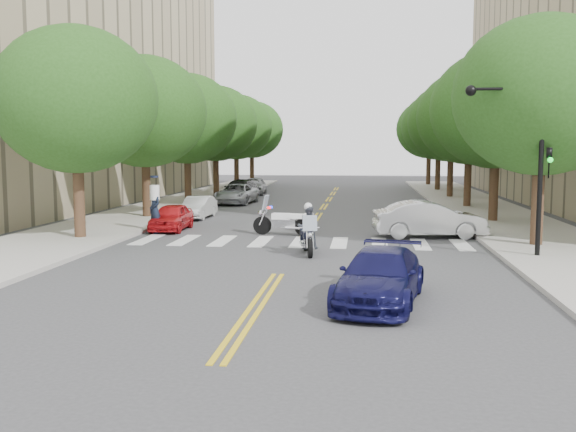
% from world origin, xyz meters
% --- Properties ---
extents(ground, '(140.00, 140.00, 0.00)m').
position_xyz_m(ground, '(0.00, 0.00, 0.00)').
color(ground, '#38383A').
rests_on(ground, ground).
extents(sidewalk_left, '(5.00, 60.00, 0.15)m').
position_xyz_m(sidewalk_left, '(-9.50, 22.00, 0.07)').
color(sidewalk_left, '#9E9991').
rests_on(sidewalk_left, ground).
extents(sidewalk_right, '(5.00, 60.00, 0.15)m').
position_xyz_m(sidewalk_right, '(9.50, 22.00, 0.07)').
color(sidewalk_right, '#9E9991').
rests_on(sidewalk_right, ground).
extents(tree_l_0, '(6.40, 6.40, 8.45)m').
position_xyz_m(tree_l_0, '(-8.80, 6.00, 5.55)').
color(tree_l_0, '#382316').
rests_on(tree_l_0, ground).
extents(tree_l_1, '(6.40, 6.40, 8.45)m').
position_xyz_m(tree_l_1, '(-8.80, 14.00, 5.55)').
color(tree_l_1, '#382316').
rests_on(tree_l_1, ground).
extents(tree_l_2, '(6.40, 6.40, 8.45)m').
position_xyz_m(tree_l_2, '(-8.80, 22.00, 5.55)').
color(tree_l_2, '#382316').
rests_on(tree_l_2, ground).
extents(tree_l_3, '(6.40, 6.40, 8.45)m').
position_xyz_m(tree_l_3, '(-8.80, 30.00, 5.55)').
color(tree_l_3, '#382316').
rests_on(tree_l_3, ground).
extents(tree_l_4, '(6.40, 6.40, 8.45)m').
position_xyz_m(tree_l_4, '(-8.80, 38.00, 5.55)').
color(tree_l_4, '#382316').
rests_on(tree_l_4, ground).
extents(tree_l_5, '(6.40, 6.40, 8.45)m').
position_xyz_m(tree_l_5, '(-8.80, 46.00, 5.55)').
color(tree_l_5, '#382316').
rests_on(tree_l_5, ground).
extents(tree_r_0, '(6.40, 6.40, 8.45)m').
position_xyz_m(tree_r_0, '(8.80, 6.00, 5.55)').
color(tree_r_0, '#382316').
rests_on(tree_r_0, ground).
extents(tree_r_1, '(6.40, 6.40, 8.45)m').
position_xyz_m(tree_r_1, '(8.80, 14.00, 5.55)').
color(tree_r_1, '#382316').
rests_on(tree_r_1, ground).
extents(tree_r_2, '(6.40, 6.40, 8.45)m').
position_xyz_m(tree_r_2, '(8.80, 22.00, 5.55)').
color(tree_r_2, '#382316').
rests_on(tree_r_2, ground).
extents(tree_r_3, '(6.40, 6.40, 8.45)m').
position_xyz_m(tree_r_3, '(8.80, 30.00, 5.55)').
color(tree_r_3, '#382316').
rests_on(tree_r_3, ground).
extents(tree_r_4, '(6.40, 6.40, 8.45)m').
position_xyz_m(tree_r_4, '(8.80, 38.00, 5.55)').
color(tree_r_4, '#382316').
rests_on(tree_r_4, ground).
extents(tree_r_5, '(6.40, 6.40, 8.45)m').
position_xyz_m(tree_r_5, '(8.80, 46.00, 5.55)').
color(tree_r_5, '#382316').
rests_on(tree_r_5, ground).
extents(traffic_signal_pole, '(2.82, 0.42, 6.00)m').
position_xyz_m(traffic_signal_pole, '(7.72, 3.50, 3.72)').
color(traffic_signal_pole, black).
rests_on(traffic_signal_pole, ground).
extents(motorcycle_police, '(0.83, 2.21, 1.80)m').
position_xyz_m(motorcycle_police, '(0.54, 3.81, 0.80)').
color(motorcycle_police, black).
rests_on(motorcycle_police, ground).
extents(motorcycle_parked, '(2.62, 0.83, 1.69)m').
position_xyz_m(motorcycle_parked, '(-0.69, 8.48, 0.59)').
color(motorcycle_parked, black).
rests_on(motorcycle_parked, ground).
extents(officer_standing, '(0.85, 0.87, 2.02)m').
position_xyz_m(officer_standing, '(-6.50, 8.44, 1.01)').
color(officer_standing, '#151E30').
rests_on(officer_standing, ground).
extents(convertible, '(4.73, 2.13, 1.51)m').
position_xyz_m(convertible, '(5.18, 8.50, 0.75)').
color(convertible, silver).
rests_on(convertible, ground).
extents(sedan_blue, '(2.55, 4.65, 1.28)m').
position_xyz_m(sedan_blue, '(2.87, -3.20, 0.64)').
color(sedan_blue, '#0E0E3C').
rests_on(sedan_blue, ground).
extents(parked_car_a, '(1.51, 3.57, 1.20)m').
position_xyz_m(parked_car_a, '(-6.09, 9.50, 0.60)').
color(parked_car_a, red).
rests_on(parked_car_a, ground).
extents(parked_car_b, '(1.32, 3.56, 1.16)m').
position_xyz_m(parked_car_b, '(-6.19, 14.50, 0.58)').
color(parked_car_b, silver).
rests_on(parked_car_b, ground).
extents(parked_car_c, '(2.55, 4.88, 1.31)m').
position_xyz_m(parked_car_c, '(-5.92, 23.50, 0.66)').
color(parked_car_c, '#B1B2B9').
rests_on(parked_car_c, ground).
extents(parked_car_d, '(2.33, 5.03, 1.42)m').
position_xyz_m(parked_car_d, '(-6.30, 26.58, 0.71)').
color(parked_car_d, black).
rests_on(parked_car_d, ground).
extents(parked_car_e, '(1.92, 4.23, 1.41)m').
position_xyz_m(parked_car_e, '(-6.17, 32.19, 0.71)').
color(parked_car_e, '#A4A4A9').
rests_on(parked_car_e, ground).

